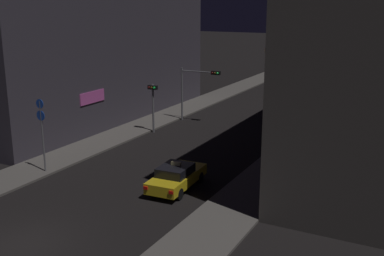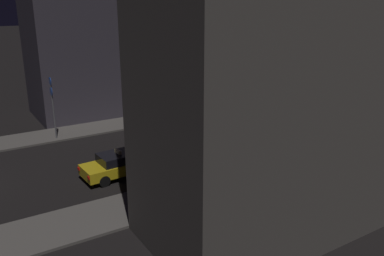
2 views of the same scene
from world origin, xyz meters
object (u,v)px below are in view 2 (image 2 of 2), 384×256
at_px(taxi, 120,164).
at_px(sign_pole_left, 52,102).
at_px(street_lamp_near_block, 242,82).
at_px(traffic_light_overhead, 247,77).
at_px(traffic_light_left_kerb, 191,88).

bearing_deg(taxi, sign_pole_left, -169.60).
bearing_deg(street_lamp_near_block, taxi, -113.94).
distance_m(traffic_light_overhead, street_lamp_near_block, 12.16).
bearing_deg(sign_pole_left, traffic_light_overhead, 81.89).
height_order(sign_pole_left, street_lamp_near_block, street_lamp_near_block).
bearing_deg(traffic_light_overhead, taxi, -66.92).
xyz_separation_m(taxi, traffic_light_overhead, (-6.14, 14.42, 2.70)).
xyz_separation_m(taxi, sign_pole_left, (-8.42, -1.55, 2.13)).
relative_size(taxi, traffic_light_overhead, 0.97).
distance_m(sign_pole_left, street_lamp_near_block, 14.11).
height_order(taxi, sign_pole_left, sign_pole_left).
relative_size(traffic_light_left_kerb, sign_pole_left, 0.87).
relative_size(taxi, sign_pole_left, 1.01).
xyz_separation_m(traffic_light_overhead, street_lamp_near_block, (9.04, -7.90, 1.93)).
bearing_deg(taxi, traffic_light_left_kerb, 128.37).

